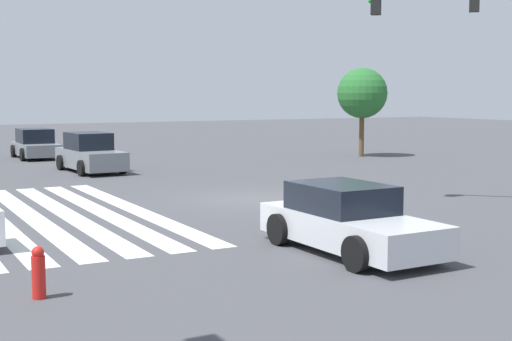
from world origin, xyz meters
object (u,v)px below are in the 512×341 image
at_px(car_3, 348,221).
at_px(fire_hydrant, 39,273).
at_px(car_0, 36,145).
at_px(tree_corner_b, 362,93).
at_px(car_4, 90,154).

relative_size(car_3, fire_hydrant, 5.25).
height_order(car_0, car_3, car_0).
bearing_deg(tree_corner_b, fire_hydrant, -47.60).
relative_size(car_0, car_4, 0.88).
relative_size(tree_corner_b, fire_hydrant, 5.46).
relative_size(car_4, tree_corner_b, 0.99).
bearing_deg(car_3, fire_hydrant, -87.06).
bearing_deg(car_0, tree_corner_b, 64.78).
bearing_deg(car_4, car_0, -178.42).
xyz_separation_m(car_3, car_4, (-18.06, -0.41, 0.09)).
distance_m(car_3, car_4, 18.06).
bearing_deg(car_4, fire_hydrant, -21.47).
xyz_separation_m(car_0, fire_hydrant, (26.25, -5.31, -0.28)).
relative_size(car_4, fire_hydrant, 5.42).
height_order(car_4, tree_corner_b, tree_corner_b).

